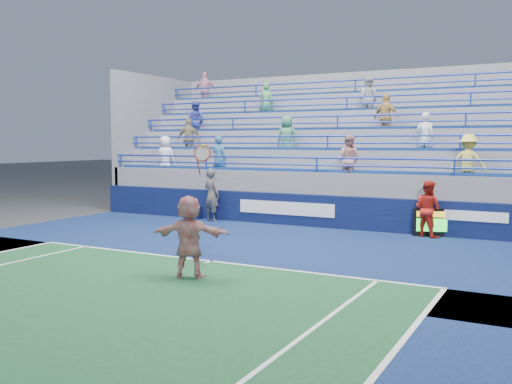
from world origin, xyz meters
The scene contains 8 objects.
ground centered at (0.00, 0.00, 0.00)m, with size 120.00×120.00×0.00m, color #333538.
sponsor_wall centered at (0.00, 6.50, 0.55)m, with size 18.00×0.32×1.10m.
bleacher_stand centered at (-0.01, 10.27, 1.54)m, with size 18.00×5.60×6.13m.
serve_speed_board centered at (4.03, 6.31, 0.44)m, with size 1.25×0.53×0.88m.
judge_chair centered at (-4.67, 6.29, 0.28)m, with size 0.52×0.52×0.86m.
tennis_player centered at (0.48, -1.58, 0.89)m, with size 1.73×1.03×2.85m.
line_judge centered at (-3.81, 5.99, 0.97)m, with size 0.71×0.46×1.94m, color #141537.
ball_girl centered at (3.85, 6.16, 0.86)m, with size 0.84×0.66×1.73m, color #B51F14.
Camera 1 is at (7.36, -11.42, 2.88)m, focal length 40.00 mm.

